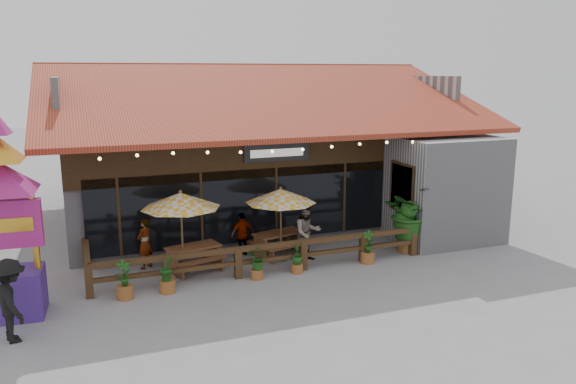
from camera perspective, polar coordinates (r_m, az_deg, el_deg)
name	(u,v)px	position (r m, az deg, el deg)	size (l,w,h in m)	color
ground	(312,262)	(17.47, 2.44, -7.14)	(100.00, 100.00, 0.00)	gray
restaurant_building	(254,160)	(23.06, -3.43, 3.24)	(15.50, 14.73, 6.09)	#A2A2A7
patio_railing	(244,254)	(16.31, -4.49, -6.31)	(10.00, 2.60, 0.92)	#482F19
umbrella_left	(181,201)	(16.37, -10.84, -0.88)	(2.34, 2.34, 2.45)	brown
umbrella_right	(281,196)	(17.15, -0.75, -0.42)	(2.90, 2.90, 2.33)	brown
picnic_table_left	(193,254)	(16.88, -9.59, -6.21)	(1.82, 1.67, 0.74)	brown
picnic_table_right	(279,240)	(17.97, -0.94, -4.86)	(1.87, 1.71, 0.76)	brown
tropical_plant	(409,214)	(18.54, 12.16, -2.17)	(2.02, 1.90, 2.22)	brown
diner_a	(145,243)	(17.26, -14.33, -5.06)	(0.56, 0.37, 1.55)	#372411
diner_b	(307,232)	(17.37, 1.95, -4.11)	(0.88, 0.69, 1.82)	#372411
diner_c	(242,234)	(17.95, -4.65, -4.27)	(0.83, 0.35, 1.41)	#372411
pedestrian	(11,301)	(13.68, -26.31, -9.87)	(1.20, 0.69, 1.86)	black
planter_a	(124,282)	(15.24, -16.29, -8.81)	(0.43, 0.43, 1.06)	brown
planter_b	(167,276)	(15.36, -12.20, -8.29)	(0.48, 0.50, 1.05)	brown
planter_c	(257,263)	(15.97, -3.21, -7.17)	(0.68, 0.65, 0.87)	brown
planter_d	(297,260)	(16.44, 0.92, -6.87)	(0.45, 0.45, 0.85)	brown
planter_e	(368,249)	(17.43, 8.11, -5.79)	(0.44, 0.43, 1.04)	brown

